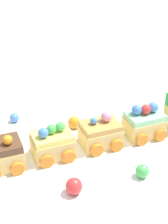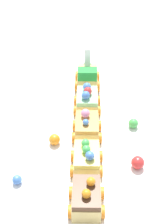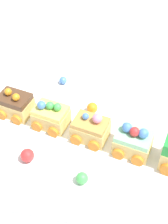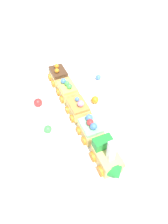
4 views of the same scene
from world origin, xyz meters
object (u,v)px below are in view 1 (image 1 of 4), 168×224
at_px(gumball_blue, 15,118).
at_px(gumball_red, 74,186).
at_px(cake_car_lemon, 52,144).
at_px(cake_car_mint, 144,123).
at_px(cake_car_chocolate, 1,155).
at_px(cake_car_caramel, 101,134).
at_px(gumball_orange, 74,122).
at_px(gumball_green, 142,171).

relative_size(gumball_blue, gumball_red, 0.71).
bearing_deg(gumball_blue, cake_car_lemon, -85.64).
bearing_deg(cake_car_mint, cake_car_chocolate, -179.94).
relative_size(cake_car_lemon, gumball_blue, 4.16).
bearing_deg(gumball_blue, cake_car_caramel, -57.79).
distance_m(cake_car_lemon, gumball_red, 0.12).
distance_m(cake_car_caramel, gumball_orange, 0.08).
height_order(cake_car_mint, cake_car_chocolate, cake_car_mint).
bearing_deg(gumball_orange, gumball_blue, 136.61).
relative_size(gumball_green, gumball_red, 0.85).
distance_m(gumball_green, gumball_orange, 0.21).
xyz_separation_m(gumball_blue, gumball_green, (0.12, -0.30, 0.00)).
bearing_deg(gumball_blue, cake_car_mint, -43.38).
height_order(cake_car_lemon, cake_car_chocolate, same).
height_order(cake_car_mint, cake_car_lemon, cake_car_mint).
bearing_deg(gumball_green, cake_car_mint, 48.39).
distance_m(cake_car_mint, cake_car_lemon, 0.20).
height_order(cake_car_caramel, cake_car_lemon, cake_car_caramel).
bearing_deg(cake_car_caramel, gumball_red, -130.55).
bearing_deg(cake_car_lemon, gumball_red, -88.53).
height_order(cake_car_lemon, gumball_red, cake_car_lemon).
relative_size(cake_car_caramel, gumball_orange, 3.23).
distance_m(gumball_blue, gumball_red, 0.27).
xyz_separation_m(cake_car_mint, gumball_orange, (-0.11, 0.10, -0.02)).
bearing_deg(gumball_orange, gumball_green, -84.98).
xyz_separation_m(cake_car_lemon, gumball_orange, (0.09, 0.06, -0.01)).
height_order(cake_car_lemon, gumball_blue, cake_car_lemon).
xyz_separation_m(cake_car_caramel, gumball_blue, (-0.11, 0.18, -0.02)).
xyz_separation_m(cake_car_lemon, cake_car_chocolate, (-0.10, 0.02, -0.00)).
bearing_deg(cake_car_lemon, cake_car_caramel, 0.17).
height_order(cake_car_caramel, cake_car_chocolate, same).
bearing_deg(cake_car_mint, gumball_orange, 148.49).
distance_m(cake_car_chocolate, gumball_red, 0.15).
xyz_separation_m(gumball_blue, gumball_red, (-0.01, -0.27, 0.00)).
distance_m(cake_car_caramel, gumball_blue, 0.21).
relative_size(cake_car_lemon, cake_car_chocolate, 1.00).
relative_size(cake_car_chocolate, gumball_blue, 4.16).
xyz_separation_m(cake_car_chocolate, gumball_green, (0.20, -0.16, -0.01)).
bearing_deg(gumball_orange, cake_car_chocolate, -167.16).
height_order(gumball_blue, gumball_green, gumball_green).
bearing_deg(gumball_red, gumball_green, -13.68).
bearing_deg(gumball_blue, gumball_orange, -43.39).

